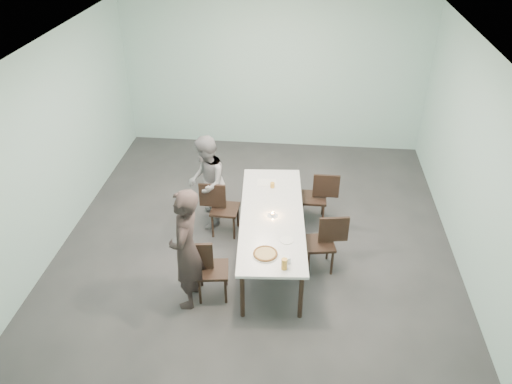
# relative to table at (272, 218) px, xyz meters

# --- Properties ---
(ground) EXTENTS (7.00, 7.00, 0.00)m
(ground) POSITION_rel_table_xyz_m (-0.25, 0.24, -0.69)
(ground) COLOR #333335
(ground) RESTS_ON ground
(room_shell) EXTENTS (6.02, 7.02, 3.01)m
(room_shell) POSITION_rel_table_xyz_m (-0.25, 0.24, 1.33)
(room_shell) COLOR #A9D5CE
(room_shell) RESTS_ON ground
(table) EXTENTS (1.09, 2.66, 0.75)m
(table) POSITION_rel_table_xyz_m (0.00, 0.00, 0.00)
(table) COLOR white
(table) RESTS_ON ground
(chair_near_left) EXTENTS (0.64, 0.47, 0.87)m
(chair_near_left) POSITION_rel_table_xyz_m (-0.80, -0.90, -0.19)
(chair_near_left) COLOR black
(chair_near_left) RESTS_ON ground
(chair_far_left) EXTENTS (0.62, 0.44, 0.87)m
(chair_far_left) POSITION_rel_table_xyz_m (-0.85, 0.54, -0.19)
(chair_far_left) COLOR black
(chair_far_left) RESTS_ON ground
(chair_near_right) EXTENTS (0.64, 0.48, 0.87)m
(chair_near_right) POSITION_rel_table_xyz_m (0.77, -0.17, -0.19)
(chair_near_right) COLOR black
(chair_near_right) RESTS_ON ground
(chair_far_right) EXTENTS (0.61, 0.42, 0.87)m
(chair_far_right) POSITION_rel_table_xyz_m (0.69, 1.00, -0.19)
(chair_far_right) COLOR black
(chair_far_right) RESTS_ON ground
(diner_near) EXTENTS (0.41, 0.63, 1.73)m
(diner_near) POSITION_rel_table_xyz_m (-1.01, -1.02, 0.17)
(diner_near) COLOR black
(diner_near) RESTS_ON ground
(diner_far) EXTENTS (0.68, 0.82, 1.54)m
(diner_far) POSITION_rel_table_xyz_m (-1.09, 0.75, 0.08)
(diner_far) COLOR gray
(diner_far) RESTS_ON ground
(pizza) EXTENTS (0.34, 0.34, 0.04)m
(pizza) POSITION_rel_table_xyz_m (-0.02, -0.89, 0.08)
(pizza) COLOR white
(pizza) RESTS_ON table
(side_plate) EXTENTS (0.18, 0.18, 0.01)m
(side_plate) POSITION_rel_table_xyz_m (0.24, -0.57, 0.06)
(side_plate) COLOR white
(side_plate) RESTS_ON table
(beer_glass) EXTENTS (0.08, 0.08, 0.15)m
(beer_glass) POSITION_rel_table_xyz_m (0.23, -1.13, 0.13)
(beer_glass) COLOR gold
(beer_glass) RESTS_ON table
(water_tumbler) EXTENTS (0.08, 0.08, 0.09)m
(water_tumbler) POSITION_rel_table_xyz_m (0.27, -1.02, 0.10)
(water_tumbler) COLOR silver
(water_tumbler) RESTS_ON table
(tealight) EXTENTS (0.06, 0.06, 0.05)m
(tealight) POSITION_rel_table_xyz_m (0.01, -0.01, 0.08)
(tealight) COLOR silver
(tealight) RESTS_ON table
(amber_tumbler) EXTENTS (0.07, 0.07, 0.08)m
(amber_tumbler) POSITION_rel_table_xyz_m (-0.05, 0.75, 0.10)
(amber_tumbler) COLOR gold
(amber_tumbler) RESTS_ON table
(menu) EXTENTS (0.32, 0.24, 0.01)m
(menu) POSITION_rel_table_xyz_m (-0.15, 0.88, 0.06)
(menu) COLOR silver
(menu) RESTS_ON table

